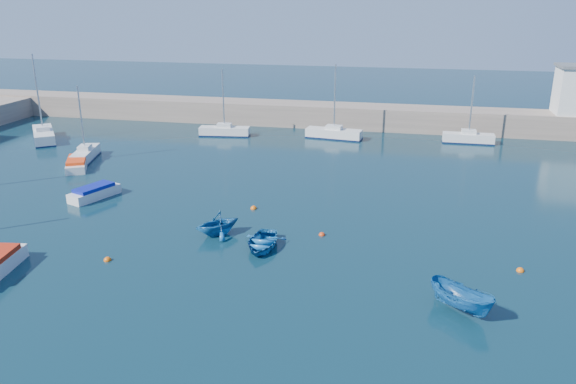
% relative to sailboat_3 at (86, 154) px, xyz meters
% --- Properties ---
extents(ground, '(220.00, 220.00, 0.00)m').
position_rel_sailboat_3_xyz_m(ground, '(20.46, -25.86, -0.56)').
color(ground, '#0C2935').
rests_on(ground, ground).
extents(back_wall, '(96.00, 4.50, 2.60)m').
position_rel_sailboat_3_xyz_m(back_wall, '(20.46, 20.14, 0.74)').
color(back_wall, gray).
rests_on(back_wall, ground).
extents(sailboat_3, '(2.83, 5.45, 7.03)m').
position_rel_sailboat_3_xyz_m(sailboat_3, '(0.00, 0.00, 0.00)').
color(sailboat_3, silver).
rests_on(sailboat_3, ground).
extents(sailboat_4, '(5.81, 6.76, 9.20)m').
position_rel_sailboat_3_xyz_m(sailboat_4, '(-8.73, 6.08, 0.07)').
color(sailboat_4, silver).
rests_on(sailboat_4, ground).
extents(sailboat_5, '(5.72, 2.25, 7.39)m').
position_rel_sailboat_3_xyz_m(sailboat_5, '(9.76, 12.40, -0.00)').
color(sailboat_5, silver).
rests_on(sailboat_5, ground).
extents(sailboat_6, '(6.28, 2.49, 8.07)m').
position_rel_sailboat_3_xyz_m(sailboat_6, '(21.94, 13.73, 0.02)').
color(sailboat_6, silver).
rests_on(sailboat_6, ground).
extents(sailboat_7, '(5.29, 1.50, 7.11)m').
position_rel_sailboat_3_xyz_m(sailboat_7, '(36.22, 14.73, 0.02)').
color(sailboat_7, silver).
rests_on(sailboat_7, ground).
extents(motorboat_1, '(2.73, 4.27, 0.99)m').
position_rel_sailboat_3_xyz_m(motorboat_1, '(6.66, -9.74, -0.10)').
color(motorboat_1, silver).
rests_on(motorboat_1, ground).
extents(motorboat_2, '(3.59, 4.88, 0.96)m').
position_rel_sailboat_3_xyz_m(motorboat_2, '(0.79, -2.73, -0.11)').
color(motorboat_2, silver).
rests_on(motorboat_2, ground).
extents(dinghy_center, '(2.73, 3.76, 0.77)m').
position_rel_sailboat_3_xyz_m(dinghy_center, '(21.64, -15.88, -0.18)').
color(dinghy_center, '#165B9A').
rests_on(dinghy_center, ground).
extents(dinghy_left, '(3.99, 4.01, 1.60)m').
position_rel_sailboat_3_xyz_m(dinghy_left, '(18.29, -14.51, 0.24)').
color(dinghy_left, '#165B9A').
rests_on(dinghy_left, ground).
extents(dinghy_right, '(3.62, 3.36, 1.39)m').
position_rel_sailboat_3_xyz_m(dinghy_right, '(33.06, -20.97, 0.14)').
color(dinghy_right, '#165B9A').
rests_on(dinghy_right, ground).
extents(buoy_0, '(0.46, 0.46, 0.46)m').
position_rel_sailboat_3_xyz_m(buoy_0, '(13.23, -19.52, -0.56)').
color(buoy_0, '#D7580B').
rests_on(buoy_0, ground).
extents(buoy_1, '(0.42, 0.42, 0.42)m').
position_rel_sailboat_3_xyz_m(buoy_1, '(24.94, -13.14, -0.56)').
color(buoy_1, '#C0340E').
rests_on(buoy_1, ground).
extents(buoy_2, '(0.44, 0.44, 0.44)m').
position_rel_sailboat_3_xyz_m(buoy_2, '(36.68, -15.77, -0.56)').
color(buoy_2, '#D7580B').
rests_on(buoy_2, ground).
extents(buoy_3, '(0.47, 0.47, 0.47)m').
position_rel_sailboat_3_xyz_m(buoy_3, '(19.28, -9.38, -0.56)').
color(buoy_3, '#D7580B').
rests_on(buoy_3, ground).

